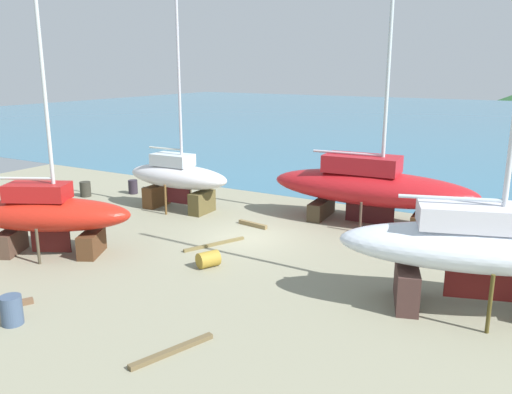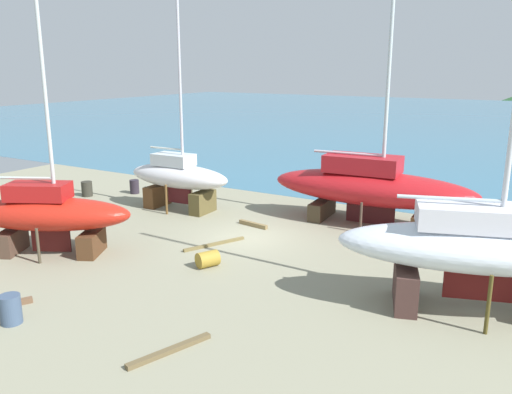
# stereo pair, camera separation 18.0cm
# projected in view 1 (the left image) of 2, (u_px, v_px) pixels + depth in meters

# --- Properties ---
(ground_plane) EXTENTS (47.11, 47.11, 0.00)m
(ground_plane) POSITION_uv_depth(u_px,v_px,m) (199.00, 263.00, 21.00)
(ground_plane) COLOR gray
(sea_water) EXTENTS (170.34, 107.29, 0.01)m
(sea_water) POSITION_uv_depth(u_px,v_px,m) (467.00, 121.00, 75.80)
(sea_water) COLOR teal
(sea_water) RESTS_ON ground
(sailboat_large_starboard) EXTENTS (9.44, 5.44, 13.97)m
(sailboat_large_starboard) POSITION_uv_depth(u_px,v_px,m) (482.00, 248.00, 16.47)
(sailboat_large_starboard) COLOR #493224
(sailboat_large_starboard) RESTS_ON ground
(sailboat_mid_port) EXTENTS (10.42, 3.75, 14.71)m
(sailboat_mid_port) POSITION_uv_depth(u_px,v_px,m) (370.00, 186.00, 25.96)
(sailboat_mid_port) COLOR #4E331D
(sailboat_mid_port) RESTS_ON ground
(sailboat_small_center) EXTENTS (7.14, 5.08, 10.86)m
(sailboat_small_center) POSITION_uv_depth(u_px,v_px,m) (48.00, 214.00, 21.66)
(sailboat_small_center) COLOR #4C2F1B
(sailboat_small_center) RESTS_ON ground
(sailboat_far_slipway) EXTENTS (6.28, 2.41, 11.29)m
(sailboat_far_slipway) POSITION_uv_depth(u_px,v_px,m) (177.00, 177.00, 28.52)
(sailboat_far_slipway) COLOR brown
(sailboat_far_slipway) RESTS_ON ground
(barrel_tar_black) EXTENTS (0.94, 1.03, 0.63)m
(barrel_tar_black) POSITION_uv_depth(u_px,v_px,m) (208.00, 259.00, 20.58)
(barrel_tar_black) COLOR olive
(barrel_tar_black) RESTS_ON ground
(barrel_rust_near) EXTENTS (0.72, 0.72, 0.92)m
(barrel_rust_near) POSITION_uv_depth(u_px,v_px,m) (12.00, 310.00, 15.96)
(barrel_rust_near) COLOR #3C4F6A
(barrel_rust_near) RESTS_ON ground
(barrel_ochre) EXTENTS (1.02, 1.03, 0.68)m
(barrel_ochre) POSITION_uv_depth(u_px,v_px,m) (73.00, 210.00, 27.55)
(barrel_ochre) COLOR #642C18
(barrel_ochre) RESTS_ON ground
(barrel_tipped_center) EXTENTS (0.73, 0.73, 0.86)m
(barrel_tipped_center) POSITION_uv_depth(u_px,v_px,m) (133.00, 187.00, 32.44)
(barrel_tipped_center) COLOR #2A242D
(barrel_tipped_center) RESTS_ON ground
(barrel_by_slipway) EXTENTS (0.88, 0.88, 0.91)m
(barrel_by_slipway) POSITION_uv_depth(u_px,v_px,m) (85.00, 189.00, 31.73)
(barrel_by_slipway) COLOR #2F2E25
(barrel_by_slipway) RESTS_ON ground
(timber_short_skew) EXTENTS (1.70, 0.44, 0.20)m
(timber_short_skew) POSITION_uv_depth(u_px,v_px,m) (253.00, 224.00, 25.85)
(timber_short_skew) COLOR olive
(timber_short_skew) RESTS_ON ground
(timber_plank_far) EXTENTS (1.40, 2.83, 0.13)m
(timber_plank_far) POSITION_uv_depth(u_px,v_px,m) (215.00, 244.00, 23.09)
(timber_plank_far) COLOR brown
(timber_plank_far) RESTS_ON ground
(timber_plank_near) EXTENTS (1.04, 2.57, 0.14)m
(timber_plank_near) POSITION_uv_depth(u_px,v_px,m) (172.00, 351.00, 14.42)
(timber_plank_near) COLOR brown
(timber_plank_near) RESTS_ON ground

